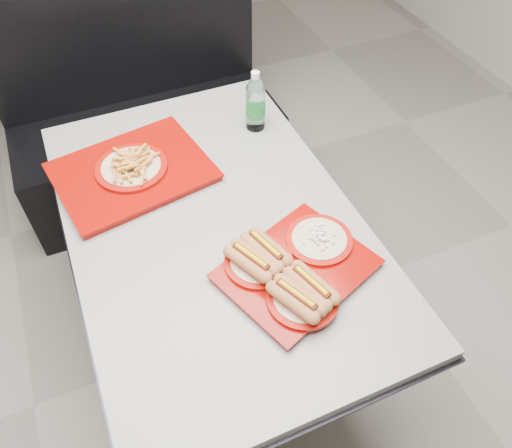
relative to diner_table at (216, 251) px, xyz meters
name	(u,v)px	position (x,y,z in m)	size (l,w,h in m)	color
ground	(224,334)	(0.00, 0.00, -0.58)	(6.00, 6.00, 0.00)	gray
diner_table	(216,251)	(0.00, 0.00, 0.00)	(0.92, 1.42, 0.75)	black
booth_bench	(144,119)	(0.00, 1.09, -0.18)	(1.30, 0.57, 1.35)	black
tray_near	(292,268)	(0.14, -0.30, 0.20)	(0.51, 0.45, 0.09)	#810803
tray_far	(132,169)	(-0.18, 0.31, 0.19)	(0.57, 0.48, 0.10)	#810803
water_bottle	(255,104)	(0.32, 0.39, 0.27)	(0.08, 0.08, 0.24)	silver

